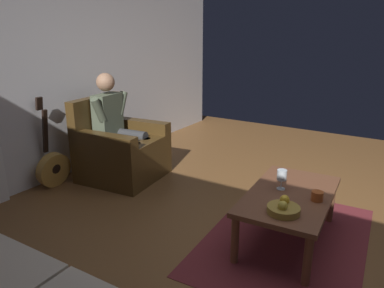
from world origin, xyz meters
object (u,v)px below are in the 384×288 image
(armchair, at_px, (120,151))
(guitar, at_px, (53,167))
(coffee_table, at_px, (290,199))
(fruit_bowl, at_px, (283,208))
(person_seated, at_px, (117,123))
(candle_jar, at_px, (317,196))
(wine_glass_near, at_px, (282,176))

(armchair, distance_m, guitar, 0.76)
(coffee_table, xyz_separation_m, fruit_bowl, (0.35, 0.06, 0.09))
(person_seated, distance_m, candle_jar, 2.39)
(armchair, bearing_deg, person_seated, -90.00)
(person_seated, height_order, wine_glass_near, person_seated)
(person_seated, bearing_deg, candle_jar, 76.37)
(guitar, height_order, wine_glass_near, guitar)
(fruit_bowl, relative_size, candle_jar, 2.58)
(wine_glass_near, bearing_deg, guitar, -81.93)
(fruit_bowl, xyz_separation_m, candle_jar, (-0.33, 0.16, 0.00))
(person_seated, height_order, guitar, person_seated)
(armchair, height_order, person_seated, person_seated)
(coffee_table, relative_size, fruit_bowl, 4.80)
(candle_jar, bearing_deg, wine_glass_near, -100.80)
(armchair, distance_m, wine_glass_near, 2.06)
(guitar, relative_size, fruit_bowl, 4.29)
(guitar, bearing_deg, fruit_bowl, 89.24)
(coffee_table, distance_m, fruit_bowl, 0.36)
(person_seated, height_order, candle_jar, person_seated)
(person_seated, bearing_deg, wine_glass_near, 76.85)
(person_seated, xyz_separation_m, guitar, (0.61, -0.43, -0.43))
(coffee_table, height_order, guitar, guitar)
(guitar, distance_m, wine_glass_near, 2.53)
(armchair, bearing_deg, coffee_table, 75.97)
(armchair, xyz_separation_m, person_seated, (0.00, -0.02, 0.33))
(coffee_table, xyz_separation_m, wine_glass_near, (-0.04, -0.09, 0.17))
(guitar, distance_m, fruit_bowl, 2.64)
(coffee_table, bearing_deg, candle_jar, 85.26)
(person_seated, relative_size, fruit_bowl, 5.21)
(person_seated, xyz_separation_m, fruit_bowl, (0.64, 2.20, -0.20))
(guitar, bearing_deg, coffee_table, 96.90)
(candle_jar, bearing_deg, armchair, -97.71)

